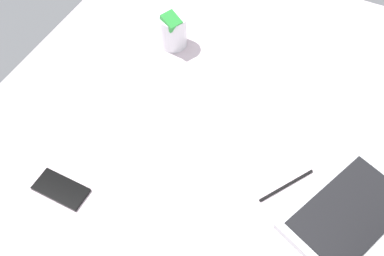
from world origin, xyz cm
name	(u,v)px	position (x,y,z in cm)	size (l,w,h in cm)	color
bed_mattress	(205,192)	(0.00, 0.00, 9.00)	(180.00, 140.00, 18.00)	silver
laptop	(370,221)	(-3.30, 40.61, 22.41)	(39.40, 34.15, 23.00)	#B7BABC
snack_cup	(173,30)	(-40.29, -30.54, 23.82)	(9.56, 9.00, 12.95)	silver
cell_phone	(61,189)	(20.20, -31.49, 18.40)	(6.80, 14.00, 0.80)	black
charger_cable	(286,185)	(-6.16, 19.96, 18.30)	(17.00, 0.60, 0.60)	black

